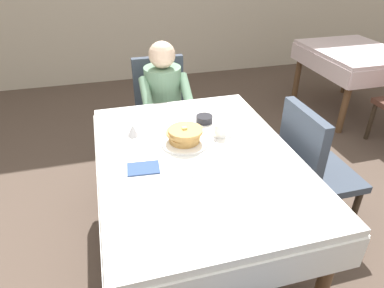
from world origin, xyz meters
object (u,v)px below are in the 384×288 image
object	(u,v)px
breakfast_stack	(185,135)
cup_coffee	(220,130)
dining_table_main	(197,168)
chair_diner	(161,105)
spoon_near_edge	(195,176)
plate_breakfast	(185,142)
bowl_butter	(204,119)
background_table_far	(353,59)
syrup_pitcher	(133,130)
chair_right_side	(311,165)
fork_left_of_plate	(154,149)
diner_person	(164,97)
knife_right_of_plate	(216,141)

from	to	relation	value
breakfast_stack	cup_coffee	bearing A→B (deg)	7.55
dining_table_main	chair_diner	distance (m)	1.18
dining_table_main	chair_diner	size ratio (longest dim) A/B	1.64
spoon_near_edge	plate_breakfast	bearing A→B (deg)	70.72
plate_breakfast	cup_coffee	distance (m)	0.24
breakfast_stack	spoon_near_edge	distance (m)	0.33
bowl_butter	background_table_far	bearing A→B (deg)	30.09
chair_diner	cup_coffee	bearing A→B (deg)	100.63
plate_breakfast	bowl_butter	distance (m)	0.31
syrup_pitcher	spoon_near_edge	distance (m)	0.57
chair_right_side	plate_breakfast	size ratio (longest dim) A/B	3.32
cup_coffee	fork_left_of_plate	xyz separation A→B (m)	(-0.42, -0.05, -0.04)
chair_right_side	fork_left_of_plate	size ratio (longest dim) A/B	5.17
diner_person	breakfast_stack	bearing A→B (deg)	87.10
fork_left_of_plate	background_table_far	bearing A→B (deg)	-64.54
dining_table_main	breakfast_stack	world-z (taller)	breakfast_stack
chair_right_side	cup_coffee	xyz separation A→B (m)	(-0.58, 0.17, 0.25)
plate_breakfast	breakfast_stack	xyz separation A→B (m)	(0.00, -0.00, 0.05)
syrup_pitcher	chair_diner	bearing A→B (deg)	68.96
cup_coffee	knife_right_of_plate	world-z (taller)	cup_coffee
chair_diner	chair_right_side	xyz separation A→B (m)	(0.76, -1.17, 0.00)
chair_diner	knife_right_of_plate	xyz separation A→B (m)	(0.14, -1.05, 0.21)
diner_person	bowl_butter	xyz separation A→B (m)	(0.15, -0.64, 0.09)
breakfast_stack	chair_right_side	bearing A→B (deg)	-9.63
bowl_butter	knife_right_of_plate	size ratio (longest dim) A/B	0.55
spoon_near_edge	background_table_far	xyz separation A→B (m)	(2.34, 1.79, -0.12)
bowl_butter	background_table_far	world-z (taller)	bowl_butter
cup_coffee	knife_right_of_plate	distance (m)	0.08
dining_table_main	spoon_near_edge	size ratio (longest dim) A/B	10.16
cup_coffee	spoon_near_edge	bearing A→B (deg)	-126.05
chair_right_side	breakfast_stack	world-z (taller)	chair_right_side
cup_coffee	syrup_pitcher	xyz separation A→B (m)	(-0.52, 0.15, -0.01)
chair_right_side	spoon_near_edge	distance (m)	0.88
dining_table_main	knife_right_of_plate	world-z (taller)	knife_right_of_plate
plate_breakfast	fork_left_of_plate	bearing A→B (deg)	-173.99
knife_right_of_plate	plate_breakfast	bearing A→B (deg)	89.34
cup_coffee	fork_left_of_plate	distance (m)	0.43
chair_right_side	plate_breakfast	bearing A→B (deg)	-99.65
plate_breakfast	cup_coffee	bearing A→B (deg)	7.39
cup_coffee	spoon_near_edge	size ratio (longest dim) A/B	0.75
breakfast_stack	background_table_far	world-z (taller)	breakfast_stack
plate_breakfast	bowl_butter	bearing A→B (deg)	50.47
breakfast_stack	syrup_pitcher	distance (m)	0.34
dining_table_main	bowl_butter	xyz separation A→B (m)	(0.15, 0.37, 0.11)
chair_right_side	syrup_pitcher	distance (m)	1.16
chair_diner	fork_left_of_plate	xyz separation A→B (m)	(-0.24, -1.05, 0.21)
diner_person	bowl_butter	world-z (taller)	diner_person
chair_right_side	knife_right_of_plate	bearing A→B (deg)	-100.75
chair_diner	spoon_near_edge	bearing A→B (deg)	86.92
dining_table_main	diner_person	bearing A→B (deg)	89.65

